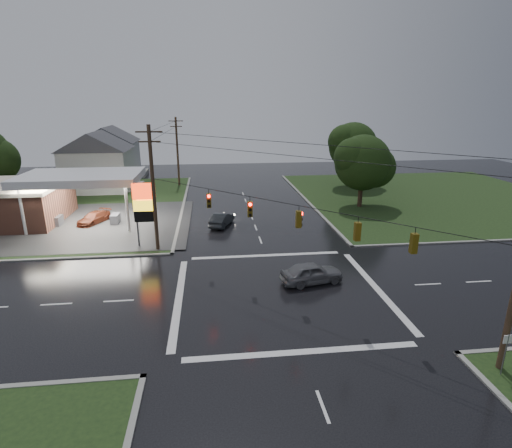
{
  "coord_description": "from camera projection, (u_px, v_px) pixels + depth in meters",
  "views": [
    {
      "loc": [
        -4.57,
        -24.96,
        12.9
      ],
      "look_at": [
        -0.92,
        6.65,
        3.0
      ],
      "focal_mm": 28.0,
      "sensor_mm": 36.0,
      "label": 1
    }
  ],
  "objects": [
    {
      "name": "grass_nw",
      "position": [
        39.0,
        208.0,
        49.81
      ],
      "size": [
        36.0,
        36.0,
        0.08
      ],
      "primitive_type": "cube",
      "color": "black",
      "rests_on": "ground"
    },
    {
      "name": "ground",
      "position": [
        280.0,
        292.0,
        28.0
      ],
      "size": [
        120.0,
        120.0,
        0.0
      ],
      "primitive_type": "plane",
      "color": "black",
      "rests_on": "ground"
    },
    {
      "name": "house_far",
      "position": [
        110.0,
        151.0,
        69.82
      ],
      "size": [
        11.05,
        8.48,
        8.6
      ],
      "color": "silver",
      "rests_on": "ground"
    },
    {
      "name": "utility_pole_n",
      "position": [
        177.0,
        151.0,
        61.39
      ],
      "size": [
        2.2,
        0.32,
        10.5
      ],
      "color": "#382619",
      "rests_on": "ground"
    },
    {
      "name": "utility_pole_nw",
      "position": [
        153.0,
        187.0,
        34.27
      ],
      "size": [
        2.2,
        0.32,
        11.0
      ],
      "color": "#382619",
      "rests_on": "ground"
    },
    {
      "name": "house_near",
      "position": [
        98.0,
        161.0,
        58.55
      ],
      "size": [
        11.05,
        8.48,
        8.6
      ],
      "color": "silver",
      "rests_on": "ground"
    },
    {
      "name": "tree_ne_near",
      "position": [
        364.0,
        163.0,
        48.76
      ],
      "size": [
        7.99,
        6.8,
        8.98
      ],
      "color": "black",
      "rests_on": "ground"
    },
    {
      "name": "tree_ne_far",
      "position": [
        354.0,
        147.0,
        60.29
      ],
      "size": [
        8.46,
        7.2,
        9.8
      ],
      "color": "black",
      "rests_on": "ground"
    },
    {
      "name": "car_crossing",
      "position": [
        312.0,
        273.0,
        29.26
      ],
      "size": [
        4.87,
        2.73,
        1.56
      ],
      "primitive_type": "imported",
      "rotation": [
        0.0,
        0.0,
        1.77
      ],
      "color": "slate",
      "rests_on": "ground"
    },
    {
      "name": "car_pump",
      "position": [
        94.0,
        218.0,
        43.49
      ],
      "size": [
        3.37,
        4.64,
        1.25
      ],
      "primitive_type": "imported",
      "rotation": [
        0.0,
        0.0,
        -0.42
      ],
      "color": "#582314",
      "rests_on": "ground"
    },
    {
      "name": "traffic_signals",
      "position": [
        282.0,
        203.0,
        26.06
      ],
      "size": [
        26.87,
        26.87,
        1.47
      ],
      "color": "black",
      "rests_on": "ground"
    },
    {
      "name": "pylon_sign",
      "position": [
        145.0,
        204.0,
        35.62
      ],
      "size": [
        2.0,
        0.35,
        6.0
      ],
      "color": "#59595E",
      "rests_on": "ground"
    },
    {
      "name": "gas_station",
      "position": [
        15.0,
        200.0,
        43.12
      ],
      "size": [
        26.2,
        18.0,
        5.6
      ],
      "color": "#2D2D2D",
      "rests_on": "ground"
    },
    {
      "name": "car_north",
      "position": [
        222.0,
        219.0,
        42.68
      ],
      "size": [
        2.96,
        4.55,
        1.42
      ],
      "primitive_type": "imported",
      "rotation": [
        0.0,
        0.0,
        2.77
      ],
      "color": "black",
      "rests_on": "ground"
    },
    {
      "name": "grass_ne",
      "position": [
        432.0,
        197.0,
        55.5
      ],
      "size": [
        36.0,
        36.0,
        0.08
      ],
      "primitive_type": "cube",
      "color": "black",
      "rests_on": "ground"
    }
  ]
}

